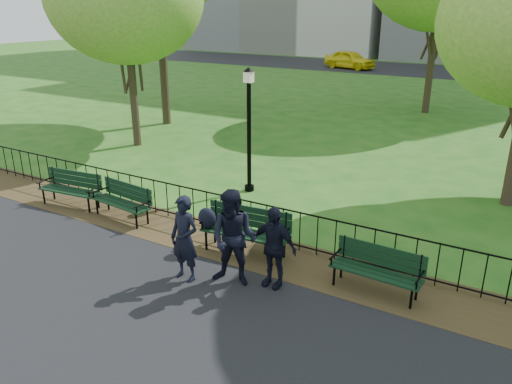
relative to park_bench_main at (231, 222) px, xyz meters
The scene contains 13 objects.
ground 1.58m from the park_bench_main, 62.83° to the right, with size 120.00×120.00×0.00m, color #215917.
dirt_strip 0.94m from the park_bench_main, 18.87° to the left, with size 60.00×1.60×0.01m, color #342915.
far_street 33.74m from the park_bench_main, 88.89° to the left, with size 70.00×9.00×0.01m, color black.
iron_fence 0.99m from the park_bench_main, 47.86° to the left, with size 24.06×0.06×1.00m.
park_bench_main is the anchor object (origin of this frame).
park_bench_left_a 3.18m from the park_bench_main, behind, with size 1.73×0.69×0.96m.
park_bench_left_b 4.96m from the park_bench_main, behind, with size 1.77×0.74×0.98m.
park_bench_right_a 3.15m from the park_bench_main, ahead, with size 1.67×0.57×0.94m.
lamppost 3.87m from the park_bench_main, 115.40° to the left, with size 0.31×0.31×3.41m.
person_left 1.43m from the park_bench_main, 93.83° to the right, with size 0.61×0.40×1.66m, color black.
person_mid 1.37m from the park_bench_main, 53.95° to the right, with size 0.90×0.47×1.84m, color black.
person_right 1.64m from the park_bench_main, 28.14° to the right, with size 0.92×0.38×1.57m, color black.
taxi 33.03m from the park_bench_main, 106.42° to the left, with size 1.72×4.27×1.45m, color yellow.
Camera 1 is at (4.66, -6.64, 4.93)m, focal length 35.00 mm.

